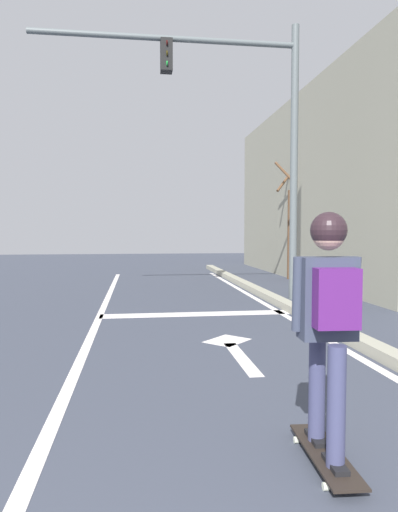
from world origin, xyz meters
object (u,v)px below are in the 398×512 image
roadside_tree (291,228)px  skater (329,305)px  skateboard (325,454)px  traffic_signal_mast (238,112)px

roadside_tree → skater: bearing=-108.0°
skateboard → roadside_tree: bearing=72.0°
traffic_signal_mast → skater: bearing=-97.9°
skater → traffic_signal_mast: 7.46m
skater → skateboard: bearing=86.6°
skateboard → traffic_signal_mast: 7.87m
skateboard → roadside_tree: (3.50, 10.76, 1.51)m
skateboard → traffic_signal_mast: (0.94, 6.77, 3.90)m
skateboard → skater: 0.96m
skater → traffic_signal_mast: (0.94, 6.79, 2.94)m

